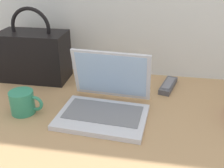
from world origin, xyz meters
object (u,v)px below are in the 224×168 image
(laptop, at_px, (105,102))
(handbag, at_px, (34,55))
(remote_control_far, at_px, (168,85))
(coffee_mug, at_px, (23,102))

(laptop, relative_size, handbag, 0.98)
(laptop, bearing_deg, handbag, 147.35)
(remote_control_far, distance_m, handbag, 0.62)
(remote_control_far, xyz_separation_m, handbag, (-0.61, -0.00, 0.10))
(handbag, bearing_deg, remote_control_far, 0.38)
(laptop, xyz_separation_m, coffee_mug, (-0.29, -0.05, -0.00))
(coffee_mug, distance_m, handbag, 0.32)
(coffee_mug, bearing_deg, remote_control_far, 29.72)
(handbag, bearing_deg, coffee_mug, -74.18)
(coffee_mug, relative_size, handbag, 0.37)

